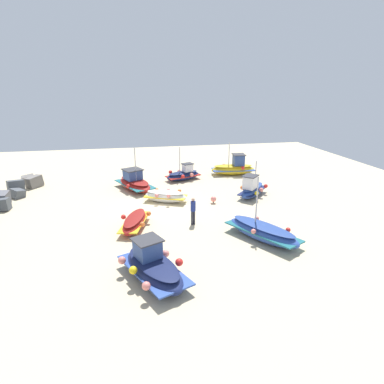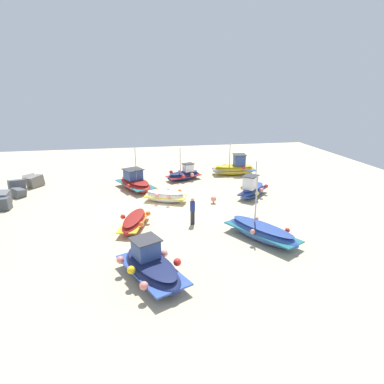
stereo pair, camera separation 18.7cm
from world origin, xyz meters
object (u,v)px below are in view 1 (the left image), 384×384
(fishing_boat_1, at_px, (252,189))
(fishing_boat_0, at_px, (263,231))
(mooring_buoy_1, at_px, (213,199))
(mooring_buoy_0, at_px, (187,168))
(fishing_boat_6, at_px, (166,196))
(fishing_boat_2, at_px, (135,222))
(person_walking, at_px, (193,209))
(fishing_boat_5, at_px, (184,175))
(fishing_boat_7, at_px, (153,267))
(fishing_boat_3, at_px, (135,183))
(fishing_boat_4, at_px, (234,168))

(fishing_boat_1, bearing_deg, fishing_boat_0, 27.05)
(mooring_buoy_1, bearing_deg, mooring_buoy_0, 1.71)
(fishing_boat_6, height_order, mooring_buoy_1, fishing_boat_6)
(fishing_boat_2, distance_m, person_walking, 3.66)
(person_walking, bearing_deg, fishing_boat_5, -30.59)
(fishing_boat_2, relative_size, mooring_buoy_0, 5.48)
(person_walking, relative_size, mooring_buoy_0, 2.65)
(fishing_boat_6, bearing_deg, fishing_boat_5, 91.52)
(fishing_boat_1, xyz_separation_m, fishing_boat_7, (-9.88, 8.53, -0.03))
(fishing_boat_7, relative_size, mooring_buoy_0, 6.67)
(mooring_buoy_0, bearing_deg, fishing_boat_7, 165.24)
(fishing_boat_3, distance_m, fishing_boat_4, 10.14)
(fishing_boat_4, relative_size, mooring_buoy_1, 8.08)
(fishing_boat_2, bearing_deg, person_walking, 104.30)
(fishing_boat_0, relative_size, fishing_boat_1, 1.44)
(fishing_boat_2, distance_m, fishing_boat_3, 7.85)
(fishing_boat_1, relative_size, fishing_boat_6, 0.97)
(fishing_boat_7, distance_m, mooring_buoy_0, 19.07)
(fishing_boat_2, xyz_separation_m, fishing_boat_6, (4.27, -2.37, 0.05))
(fishing_boat_4, height_order, fishing_boat_7, fishing_boat_4)
(mooring_buoy_0, bearing_deg, fishing_boat_2, 156.52)
(fishing_boat_1, distance_m, fishing_boat_5, 7.24)
(mooring_buoy_1, bearing_deg, fishing_boat_2, 119.66)
(fishing_boat_2, height_order, fishing_boat_4, fishing_boat_4)
(fishing_boat_7, height_order, mooring_buoy_0, fishing_boat_7)
(fishing_boat_5, distance_m, fishing_boat_6, 6.05)
(fishing_boat_1, xyz_separation_m, person_walking, (-4.37, 5.61, 0.40))
(fishing_boat_5, xyz_separation_m, person_walking, (-10.02, 1.08, 0.51))
(mooring_buoy_0, bearing_deg, fishing_boat_4, -114.40)
(fishing_boat_2, height_order, mooring_buoy_0, fishing_boat_2)
(fishing_boat_1, bearing_deg, person_walking, -8.26)
(fishing_boat_4, bearing_deg, fishing_boat_1, -90.39)
(fishing_boat_4, height_order, mooring_buoy_0, fishing_boat_4)
(mooring_buoy_0, distance_m, mooring_buoy_1, 9.46)
(person_walking, bearing_deg, fishing_boat_6, -8.87)
(person_walking, height_order, mooring_buoy_0, person_walking)
(fishing_boat_0, distance_m, fishing_boat_5, 13.01)
(fishing_boat_3, xyz_separation_m, mooring_buoy_0, (4.93, -5.39, -0.16))
(fishing_boat_4, distance_m, person_walking, 12.64)
(fishing_boat_3, height_order, mooring_buoy_1, fishing_boat_3)
(fishing_boat_4, height_order, person_walking, fishing_boat_4)
(fishing_boat_4, bearing_deg, mooring_buoy_0, 160.69)
(fishing_boat_0, bearing_deg, fishing_boat_2, -143.38)
(fishing_boat_3, distance_m, fishing_boat_7, 13.52)
(fishing_boat_5, xyz_separation_m, fishing_boat_6, (-5.59, 2.31, -0.05))
(fishing_boat_5, relative_size, mooring_buoy_1, 6.59)
(fishing_boat_2, xyz_separation_m, fishing_boat_3, (7.85, -0.16, 0.18))
(fishing_boat_1, height_order, mooring_buoy_1, fishing_boat_1)
(fishing_boat_0, distance_m, person_walking, 4.47)
(fishing_boat_0, distance_m, mooring_buoy_1, 6.38)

